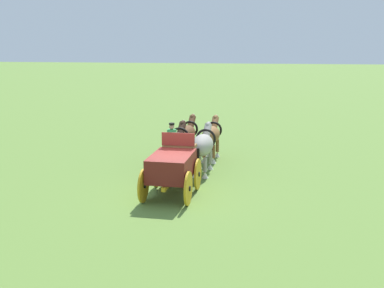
{
  "coord_description": "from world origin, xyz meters",
  "views": [
    {
      "loc": [
        -17.96,
        -3.41,
        6.21
      ],
      "look_at": [
        4.34,
        -0.21,
        1.2
      ],
      "focal_mm": 43.96,
      "sensor_mm": 36.0,
      "label": 1
    }
  ],
  "objects": [
    {
      "name": "show_wagon",
      "position": [
        0.15,
        -0.0,
        1.19
      ],
      "size": [
        5.56,
        2.08,
        2.73
      ],
      "color": "maroon",
      "rests_on": "ground"
    },
    {
      "name": "draft_horse_rear_off",
      "position": [
        3.55,
        -0.84,
        1.33
      ],
      "size": [
        3.21,
        1.1,
        2.19
      ],
      "color": "#9E998E",
      "rests_on": "ground"
    },
    {
      "name": "draft_horse_lead_off",
      "position": [
        6.16,
        -0.98,
        1.29
      ],
      "size": [
        3.06,
        1.01,
        2.15
      ],
      "color": "brown",
      "rests_on": "ground"
    },
    {
      "name": "draft_horse_lead_near",
      "position": [
        6.23,
        0.32,
        1.3
      ],
      "size": [
        3.08,
        0.98,
        2.16
      ],
      "color": "brown",
      "rests_on": "ground"
    },
    {
      "name": "ground_plane",
      "position": [
        0.0,
        0.0,
        0.0
      ],
      "size": [
        220.0,
        220.0,
        0.0
      ],
      "primitive_type": "plane",
      "color": "olive"
    },
    {
      "name": "draft_horse_rear_near",
      "position": [
        3.62,
        0.46,
        1.36
      ],
      "size": [
        3.12,
        1.1,
        2.23
      ],
      "color": "#331E14",
      "rests_on": "ground"
    }
  ]
}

